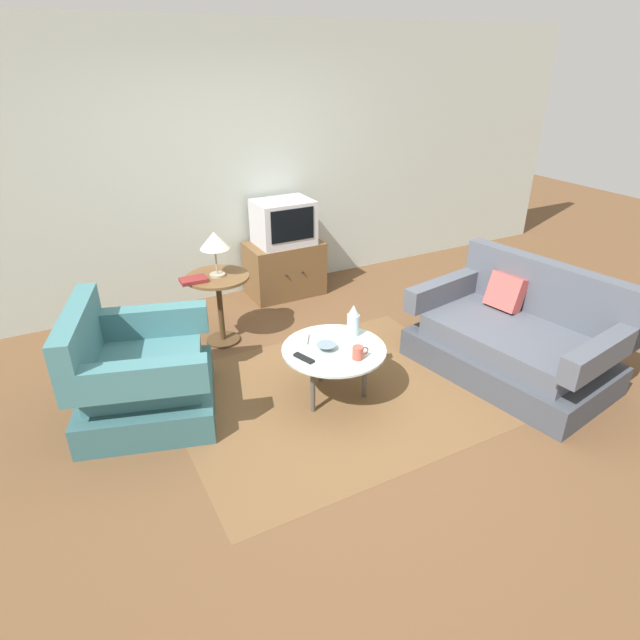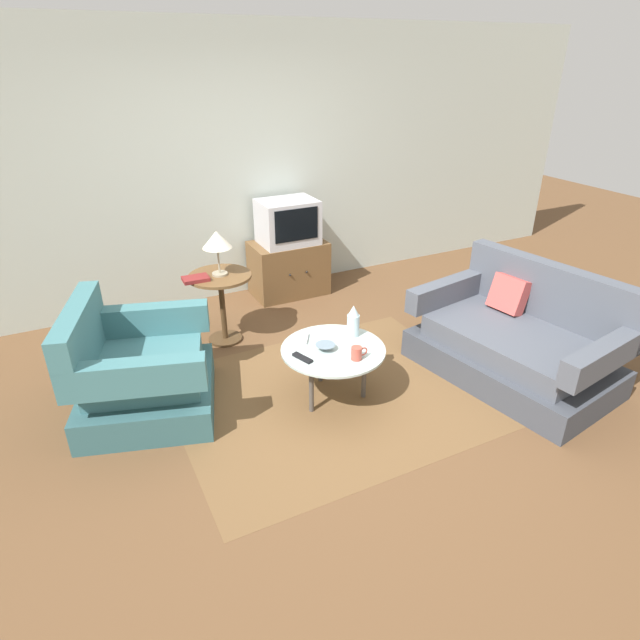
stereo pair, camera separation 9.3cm
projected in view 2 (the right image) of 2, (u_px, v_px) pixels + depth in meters
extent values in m
plane|color=brown|center=(328.00, 391.00, 4.19)|extent=(16.00, 16.00, 0.00)
cube|color=#B2BCB2|center=(227.00, 167.00, 5.37)|extent=(9.00, 0.12, 2.70)
cube|color=brown|center=(332.00, 396.00, 4.13)|extent=(2.36, 1.92, 0.00)
cube|color=#325C60|center=(150.00, 394.00, 3.95)|extent=(1.17, 1.20, 0.24)
cube|color=#3D7075|center=(146.00, 370.00, 3.85)|extent=(0.95, 0.89, 0.18)
cube|color=#3D7075|center=(80.00, 337.00, 3.65)|extent=(0.42, 0.98, 0.44)
cube|color=#3D7075|center=(133.00, 378.00, 3.39)|extent=(0.93, 0.40, 0.23)
cube|color=#3D7075|center=(148.00, 320.00, 4.13)|extent=(0.93, 0.40, 0.23)
cube|color=#3E424B|center=(510.00, 363.00, 4.35)|extent=(1.19, 1.68, 0.24)
cube|color=#4C515B|center=(514.00, 340.00, 4.25)|extent=(1.01, 1.38, 0.18)
cube|color=#4C515B|center=(551.00, 291.00, 4.32)|extent=(0.40, 1.54, 0.47)
cube|color=#4C515B|center=(449.00, 290.00, 4.67)|extent=(0.96, 0.30, 0.20)
cube|color=#4C515B|center=(605.00, 356.00, 3.66)|extent=(0.96, 0.30, 0.20)
cube|color=#C64C47|center=(509.00, 294.00, 4.48)|extent=(0.25, 0.33, 0.32)
cylinder|color=#B2C6C1|center=(333.00, 350.00, 3.94)|extent=(0.78, 0.78, 0.02)
cylinder|color=#4C4742|center=(320.00, 359.00, 4.24)|extent=(0.04, 0.04, 0.41)
cylinder|color=#4C4742|center=(311.00, 388.00, 3.87)|extent=(0.04, 0.04, 0.41)
cylinder|color=#4C4742|center=(364.00, 374.00, 4.04)|extent=(0.04, 0.04, 0.41)
cylinder|color=brown|center=(220.00, 276.00, 4.65)|extent=(0.56, 0.56, 0.02)
cylinder|color=#47311C|center=(223.00, 309.00, 4.80)|extent=(0.05, 0.05, 0.63)
cylinder|color=#47311C|center=(226.00, 338.00, 4.94)|extent=(0.31, 0.31, 0.02)
cube|color=brown|center=(289.00, 268.00, 5.78)|extent=(0.79, 0.50, 0.58)
sphere|color=black|center=(290.00, 275.00, 5.52)|extent=(0.02, 0.02, 0.02)
sphere|color=black|center=(307.00, 272.00, 5.60)|extent=(0.02, 0.02, 0.02)
cube|color=#B7B7BC|center=(288.00, 222.00, 5.53)|extent=(0.59, 0.45, 0.46)
cube|color=black|center=(297.00, 225.00, 5.34)|extent=(0.47, 0.01, 0.33)
cylinder|color=#9E937A|center=(220.00, 274.00, 4.64)|extent=(0.14, 0.14, 0.02)
cylinder|color=#9E937A|center=(219.00, 260.00, 4.59)|extent=(0.02, 0.02, 0.23)
cone|color=beige|center=(217.00, 239.00, 4.50)|extent=(0.25, 0.25, 0.15)
cylinder|color=silver|center=(353.00, 325.00, 4.08)|extent=(0.10, 0.10, 0.17)
cone|color=silver|center=(354.00, 310.00, 4.02)|extent=(0.09, 0.09, 0.08)
cylinder|color=#B74C3D|center=(356.00, 353.00, 3.78)|extent=(0.08, 0.08, 0.10)
torus|color=#B74C3D|center=(363.00, 351.00, 3.80)|extent=(0.07, 0.01, 0.07)
cone|color=slate|center=(325.00, 347.00, 3.91)|extent=(0.15, 0.15, 0.05)
cube|color=black|center=(303.00, 358.00, 3.80)|extent=(0.10, 0.18, 0.02)
cube|color=#B2B2B7|center=(305.00, 339.00, 4.05)|extent=(0.12, 0.16, 0.02)
cube|color=maroon|center=(196.00, 279.00, 4.52)|extent=(0.22, 0.15, 0.03)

